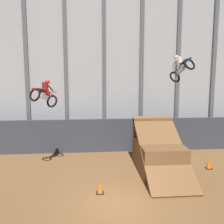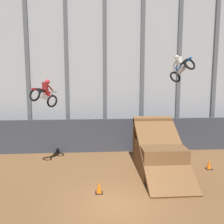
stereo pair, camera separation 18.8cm
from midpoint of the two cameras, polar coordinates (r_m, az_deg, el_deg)
The scene contains 8 objects.
ground_plane at distance 11.83m, azimuth 1.24°, elevation -19.82°, with size 60.00×60.00×0.00m, color brown.
arena_back_wall at distance 19.55m, azimuth -1.31°, elevation 8.28°, with size 32.00×0.40×11.05m.
lower_barrier at distance 18.74m, azimuth -1.05°, elevation -5.13°, with size 31.36×0.20×2.37m.
dirt_ramp at distance 15.66m, azimuth 10.28°, elevation -8.70°, with size 2.44×5.34×2.99m.
rider_bike_left_air at distance 14.81m, azimuth -14.13°, elevation 3.84°, with size 1.51×1.80×1.64m.
rider_bike_right_air at distance 15.94m, azimuth 15.13°, elevation 9.38°, with size 1.30×1.82×1.68m.
traffic_cone_near_ramp at distance 12.81m, azimuth -2.40°, elevation -16.10°, with size 0.36×0.36×0.58m.
traffic_cone_arena_edge at distance 16.71m, azimuth 20.68°, elevation -10.65°, with size 0.36×0.36×0.58m.
Camera 2 is at (-0.92, -10.36, 5.63)m, focal length 42.00 mm.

